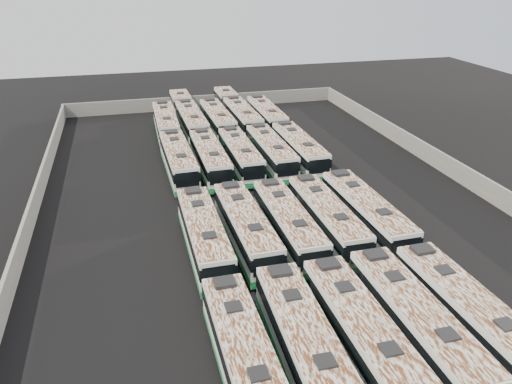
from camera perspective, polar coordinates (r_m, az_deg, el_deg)
name	(u,v)px	position (r m, az deg, el deg)	size (l,w,h in m)	color
ground	(262,197)	(52.11, 0.69, -0.59)	(140.00, 140.00, 0.00)	black
perimeter_wall	(262,188)	(51.65, 0.70, 0.51)	(45.20, 73.20, 2.20)	slate
bus_front_far_left	(245,359)	(29.84, -1.26, -18.54)	(2.84, 12.84, 3.61)	silver
bus_front_left	(306,347)	(30.55, 5.70, -17.25)	(3.13, 13.37, 3.75)	silver
bus_front_center	(363,337)	(31.72, 12.12, -15.91)	(2.92, 13.36, 3.76)	silver
bus_front_right	(415,324)	(33.41, 17.74, -14.22)	(2.89, 13.44, 3.79)	silver
bus_front_far_right	(468,316)	(35.28, 23.09, -12.89)	(3.14, 13.31, 3.74)	silver
bus_midfront_far_left	(204,236)	(41.38, -5.98, -4.97)	(2.80, 13.05, 3.68)	silver
bus_midfront_left	(246,228)	(42.23, -1.16, -4.16)	(3.04, 13.15, 3.69)	silver
bus_midfront_center	(288,224)	(42.95, 3.69, -3.71)	(2.79, 12.99, 3.66)	silver
bus_midfront_right	(327,218)	(44.27, 8.07, -3.00)	(2.80, 12.99, 3.66)	silver
bus_midfront_far_right	(366,214)	(45.53, 12.42, -2.45)	(3.09, 13.45, 3.78)	silver
bus_midback_far_left	(178,160)	(57.33, -8.85, 3.60)	(3.06, 13.28, 3.73)	silver
bus_midback_left	(210,158)	(57.51, -5.29, 3.85)	(2.81, 13.10, 3.69)	silver
bus_midback_center	(240,155)	(58.41, -1.80, 4.24)	(2.73, 12.81, 3.61)	silver
bus_midback_right	(271,152)	(59.30, 1.71, 4.59)	(2.83, 13.06, 3.68)	silver
bus_midback_far_right	(299,149)	(60.27, 4.93, 4.87)	(2.89, 13.24, 3.73)	silver
bus_back_far_left	(166,124)	(71.18, -10.25, 7.69)	(2.97, 13.19, 3.71)	silver
bus_back_left	(188,115)	(74.68, -7.79, 8.67)	(3.14, 20.65, 3.74)	silver
bus_back_center	(218,120)	(71.92, -4.41, 8.19)	(3.03, 13.16, 3.70)	silver
bus_back_right	(237,111)	(76.12, -2.23, 9.19)	(3.08, 20.57, 3.73)	silver
bus_back_far_right	(267,116)	(73.70, 1.22, 8.65)	(2.80, 13.02, 3.67)	silver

